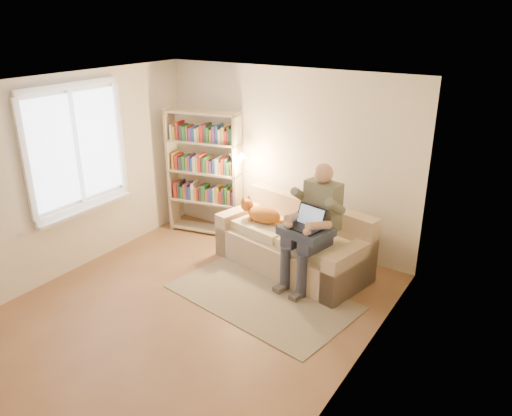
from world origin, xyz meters
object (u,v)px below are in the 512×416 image
Objects in this scene: person at (315,220)px; laptop at (310,224)px; bookshelf at (204,167)px; cat at (260,213)px; sofa at (294,245)px.

laptop is (0.02, -0.16, 0.01)m from person.
bookshelf reaches higher than person.
cat is (-0.93, 0.22, -0.19)m from person.
cat is at bearing 178.57° from person.
sofa is 2.87× the size of cat.
bookshelf is at bearing 174.20° from laptop.
person reaches higher than sofa.
bookshelf reaches higher than laptop.
sofa is 0.64m from cat.
sofa is 1.15× the size of bookshelf.
cat is 1.31m from bookshelf.
sofa is 1.91m from bookshelf.
bookshelf reaches higher than cat.
laptop is at bearing -71.40° from person.
sofa reaches higher than cat.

